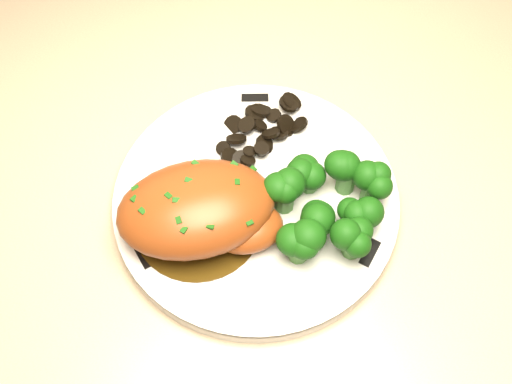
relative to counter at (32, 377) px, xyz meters
name	(u,v)px	position (x,y,z in m)	size (l,w,h in m)	color
counter	(32,377)	(0.00, 0.00, 0.00)	(2.00, 0.66, 0.99)	brown
plate	(256,202)	(0.33, -0.08, 0.44)	(0.27, 0.27, 0.02)	silver
rim_accent_0	(255,98)	(0.38, 0.03, 0.45)	(0.03, 0.01, 0.00)	black
rim_accent_1	(143,255)	(0.21, -0.10, 0.45)	(0.03, 0.01, 0.00)	black
rim_accent_2	(370,253)	(0.40, -0.18, 0.45)	(0.03, 0.01, 0.00)	black
gravy_pool	(198,223)	(0.27, -0.09, 0.45)	(0.12, 0.12, 0.00)	#37260A
chicken_breast	(202,211)	(0.28, -0.09, 0.47)	(0.16, 0.12, 0.06)	brown
mushroom_pile	(263,137)	(0.36, -0.02, 0.45)	(0.08, 0.06, 0.02)	black
broccoli_florets	(330,205)	(0.38, -0.13, 0.47)	(0.11, 0.10, 0.04)	#427B34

